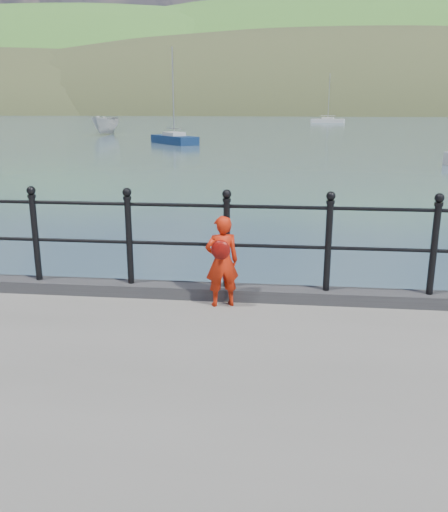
# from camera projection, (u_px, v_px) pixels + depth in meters

# --- Properties ---
(ground) EXTENTS (600.00, 600.00, 0.00)m
(ground) POSITION_uv_depth(u_px,v_px,m) (183.00, 363.00, 7.15)
(ground) COLOR #2D4251
(ground) RESTS_ON ground
(kerb) EXTENTS (60.00, 0.30, 0.15)m
(kerb) POSITION_uv_depth(u_px,v_px,m) (179.00, 290.00, 6.72)
(kerb) COLOR #28282B
(kerb) RESTS_ON quay
(railing) EXTENTS (18.11, 0.11, 1.20)m
(railing) POSITION_uv_depth(u_px,v_px,m) (177.00, 232.00, 6.52)
(railing) COLOR black
(railing) RESTS_ON kerb
(far_shore) EXTENTS (830.00, 200.00, 156.00)m
(far_shore) POSITION_uv_depth(u_px,v_px,m) (371.00, 165.00, 238.07)
(far_shore) COLOR #333A21
(far_shore) RESTS_ON ground
(child) EXTENTS (0.46, 0.37, 1.08)m
(child) POSITION_uv_depth(u_px,v_px,m) (222.00, 261.00, 6.28)
(child) COLOR red
(child) RESTS_ON quay
(launch_white) EXTENTS (2.37, 5.54, 2.10)m
(launch_white) POSITION_uv_depth(u_px,v_px,m) (106.00, 125.00, 60.10)
(launch_white) COLOR beige
(launch_white) RESTS_ON ground
(sailboat_deep) EXTENTS (6.23, 3.07, 8.88)m
(sailboat_deep) POSITION_uv_depth(u_px,v_px,m) (328.00, 121.00, 98.86)
(sailboat_deep) COLOR silver
(sailboat_deep) RESTS_ON ground
(sailboat_port) EXTENTS (4.91, 5.37, 8.09)m
(sailboat_port) POSITION_uv_depth(u_px,v_px,m) (174.00, 140.00, 46.67)
(sailboat_port) COLOR navy
(sailboat_port) RESTS_ON ground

